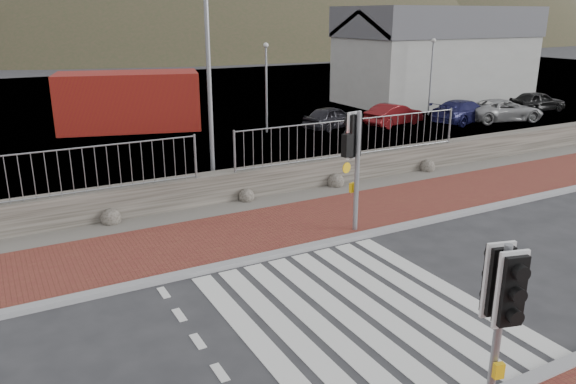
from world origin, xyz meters
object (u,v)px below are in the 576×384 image
car_d (503,110)px  car_b (394,115)px  traffic_signal_far (357,146)px  car_e (537,101)px  traffic_signal_near (502,301)px  shipping_container (129,101)px  car_a (332,117)px  car_c (463,111)px  streetlight (212,52)px

car_d → car_b: bearing=87.2°
traffic_signal_far → car_e: bearing=-165.7°
traffic_signal_far → traffic_signal_near: bearing=55.8°
traffic_signal_near → shipping_container: (0.89, 23.12, -0.58)m
car_e → car_a: bearing=91.8°
car_e → shipping_container: bearing=82.6°
traffic_signal_near → traffic_signal_far: (2.57, 6.75, 0.33)m
car_b → car_e: size_ratio=0.99×
shipping_container → traffic_signal_near: bearing=-77.0°
car_d → car_a: bearing=88.3°
car_a → car_c: (6.76, -1.94, 0.04)m
car_d → car_e: 4.46m
traffic_signal_near → car_c: size_ratio=0.66×
shipping_container → traffic_signal_far: bearing=-68.9°
traffic_signal_far → car_d: bearing=-163.1°
traffic_signal_far → car_c: (13.74, 9.94, -1.68)m
car_c → shipping_container: bearing=54.3°
traffic_signal_near → car_b: 21.94m
traffic_signal_near → car_e: traffic_signal_near is taller
car_b → car_d: (5.73, -1.80, 0.03)m
car_c → streetlight: bearing=95.4°
car_c → car_e: size_ratio=1.22×
car_a → car_c: bearing=-122.3°
car_b → car_c: 3.75m
traffic_signal_near → car_e: bearing=52.3°
car_a → car_b: (3.18, -0.82, -0.00)m
traffic_signal_far → shipping_container: size_ratio=0.48×
shipping_container → streetlight: bearing=-75.5°
streetlight → car_e: (22.00, 5.80, -3.71)m
shipping_container → car_c: shipping_container is taller
traffic_signal_far → shipping_container: 16.48m
traffic_signal_near → car_d: traffic_signal_near is taller
traffic_signal_far → car_b: (10.16, 11.06, -1.72)m
shipping_container → car_e: shipping_container is taller
streetlight → car_a: size_ratio=2.37×
traffic_signal_near → car_c: traffic_signal_near is taller
shipping_container → car_c: (15.43, -6.43, -0.77)m
traffic_signal_near → car_a: (9.55, 18.63, -1.39)m
streetlight → car_b: streetlight is taller
car_b → car_d: 6.01m
car_a → car_e: bearing=-112.1°
traffic_signal_near → car_e: size_ratio=0.80×
car_d → traffic_signal_near: bearing=145.6°
car_a → car_b: size_ratio=0.97×
streetlight → car_b: bearing=16.9°
streetlight → car_b: 14.06m
car_c → car_d: size_ratio=0.99×
car_b → car_c: size_ratio=0.81×
car_e → car_d: bearing=114.4°
traffic_signal_far → car_a: size_ratio=0.97×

